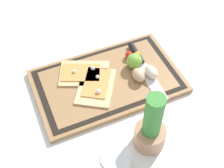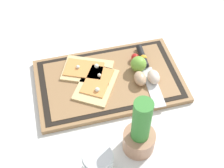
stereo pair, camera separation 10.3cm
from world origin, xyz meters
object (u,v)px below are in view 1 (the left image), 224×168
cherry_tomato_yellow (137,55)px  lime (134,61)px  knife (141,61)px  cherry_tomato_red (129,55)px  egg_brown (138,75)px  pizza_slice_far (96,86)px  egg_pink (151,72)px  sauce_jar (115,165)px  herb_pot (151,129)px  pizza_slice_near (84,73)px

cherry_tomato_yellow → lime: bearing=49.8°
knife → cherry_tomato_red: bearing=-55.7°
cherry_tomato_red → egg_brown: bearing=82.4°
pizza_slice_far → cherry_tomato_yellow: 0.20m
egg_pink → cherry_tomato_yellow: size_ratio=2.27×
knife → sauce_jar: bearing=53.5°
egg_pink → sauce_jar: 0.36m
egg_pink → cherry_tomato_red: 0.11m
herb_pot → pizza_slice_far: bearing=-73.6°
cherry_tomato_red → pizza_slice_far: bearing=26.1°
egg_pink → herb_pot: herb_pot is taller
sauce_jar → knife: bearing=-126.5°
egg_brown → cherry_tomato_yellow: egg_brown is taller
egg_pink → herb_pot: bearing=61.1°
egg_pink → cherry_tomato_yellow: egg_pink is taller
pizza_slice_near → pizza_slice_far: 0.07m
egg_pink → herb_pot: (0.12, 0.22, 0.04)m
pizza_slice_near → pizza_slice_far: bearing=106.0°
pizza_slice_far → knife: pizza_slice_far is taller
knife → egg_brown: (0.04, 0.06, 0.01)m
cherry_tomato_yellow → knife: bearing=86.9°
knife → pizza_slice_far: bearing=11.7°
egg_brown → egg_pink: same height
knife → cherry_tomato_yellow: size_ratio=10.85×
herb_pot → cherry_tomato_red: bearing=-104.9°
pizza_slice_near → knife: size_ratio=0.74×
cherry_tomato_yellow → cherry_tomato_red: bearing=-19.0°
knife → herb_pot: herb_pot is taller
cherry_tomato_red → pizza_slice_near: bearing=2.9°
pizza_slice_far → egg_brown: bearing=169.8°
egg_brown → sauce_jar: sauce_jar is taller
pizza_slice_near → sauce_jar: size_ratio=2.15×
pizza_slice_far → herb_pot: bearing=106.4°
egg_pink → herb_pot: size_ratio=0.26×
pizza_slice_near → lime: size_ratio=3.64×
knife → lime: (0.03, 0.01, 0.02)m
knife → cherry_tomato_red: cherry_tomato_red is taller
egg_pink → pizza_slice_far: bearing=-9.2°
cherry_tomato_red → herb_pot: herb_pot is taller
cherry_tomato_red → knife: bearing=124.3°
pizza_slice_far → cherry_tomato_red: (-0.16, -0.08, 0.01)m
herb_pot → egg_brown: bearing=-108.2°
pizza_slice_near → egg_pink: egg_pink is taller
lime → egg_pink: bearing=119.1°
pizza_slice_far → cherry_tomato_red: bearing=-153.9°
pizza_slice_near → sauce_jar: 0.36m
pizza_slice_near → cherry_tomato_yellow: bearing=179.8°
egg_pink → cherry_tomato_yellow: 0.10m
egg_pink → cherry_tomato_red: egg_pink is taller
lime → cherry_tomato_red: bearing=-92.8°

